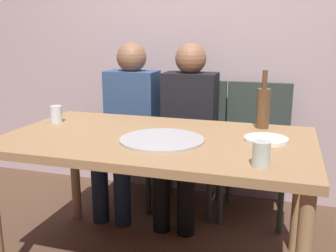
# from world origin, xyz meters

# --- Properties ---
(back_wall) EXTENTS (6.00, 0.10, 2.60)m
(back_wall) POSITION_xyz_m (0.00, 1.11, 1.30)
(back_wall) COLOR #B29EA3
(back_wall) RESTS_ON ground_plane
(dining_table) EXTENTS (1.54, 0.88, 0.73)m
(dining_table) POSITION_xyz_m (0.00, 0.00, 0.65)
(dining_table) COLOR #99754C
(dining_table) RESTS_ON ground_plane
(pizza_tray) EXTENTS (0.41, 0.41, 0.01)m
(pizza_tray) POSITION_xyz_m (0.05, -0.06, 0.73)
(pizza_tray) COLOR #ADADB2
(pizza_tray) RESTS_ON dining_table
(wine_bottle) EXTENTS (0.07, 0.07, 0.31)m
(wine_bottle) POSITION_xyz_m (0.49, 0.34, 0.85)
(wine_bottle) COLOR brown
(wine_bottle) RESTS_ON dining_table
(tumbler_near) EXTENTS (0.07, 0.07, 0.10)m
(tumbler_near) POSITION_xyz_m (-0.65, 0.12, 0.78)
(tumbler_near) COLOR silver
(tumbler_near) RESTS_ON dining_table
(tumbler_far) EXTENTS (0.07, 0.07, 0.10)m
(tumbler_far) POSITION_xyz_m (0.53, -0.30, 0.78)
(tumbler_far) COLOR #B7C6BC
(tumbler_far) RESTS_ON dining_table
(plate_stack) EXTENTS (0.21, 0.21, 0.02)m
(plate_stack) POSITION_xyz_m (0.53, 0.08, 0.74)
(plate_stack) COLOR white
(plate_stack) RESTS_ON dining_table
(chair_left) EXTENTS (0.44, 0.44, 0.90)m
(chair_left) POSITION_xyz_m (-0.45, 0.84, 0.51)
(chair_left) COLOR #2D3833
(chair_left) RESTS_ON ground_plane
(chair_middle) EXTENTS (0.44, 0.44, 0.90)m
(chair_middle) POSITION_xyz_m (-0.02, 0.84, 0.51)
(chair_middle) COLOR #2D3833
(chair_middle) RESTS_ON ground_plane
(chair_right) EXTENTS (0.44, 0.44, 0.90)m
(chair_right) POSITION_xyz_m (0.43, 0.84, 0.51)
(chair_right) COLOR #2D3833
(chair_right) RESTS_ON ground_plane
(guest_in_sweater) EXTENTS (0.36, 0.56, 1.17)m
(guest_in_sweater) POSITION_xyz_m (-0.45, 0.69, 0.64)
(guest_in_sweater) COLOR navy
(guest_in_sweater) RESTS_ON ground_plane
(guest_in_beanie) EXTENTS (0.36, 0.56, 1.17)m
(guest_in_beanie) POSITION_xyz_m (-0.02, 0.69, 0.64)
(guest_in_beanie) COLOR black
(guest_in_beanie) RESTS_ON ground_plane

